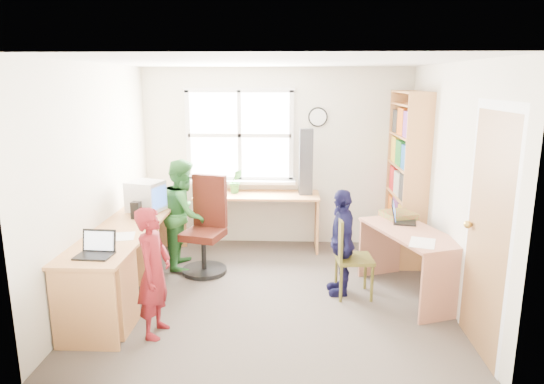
{
  "coord_description": "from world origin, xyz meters",
  "views": [
    {
      "loc": [
        0.22,
        -4.84,
        2.22
      ],
      "look_at": [
        0.0,
        0.25,
        1.05
      ],
      "focal_mm": 32.0,
      "sensor_mm": 36.0,
      "label": 1
    }
  ],
  "objects_px": {
    "laptop_right": "(400,217)",
    "crt_monitor": "(146,196)",
    "right_desk": "(410,249)",
    "laptop_left": "(96,250)",
    "l_desk": "(141,260)",
    "potted_plant": "(236,181)",
    "person_navy": "(342,242)",
    "cd_tower": "(306,162)",
    "person_red": "(154,272)",
    "person_green": "(184,213)",
    "wooden_chair": "(348,254)",
    "swivel_chair": "(206,231)",
    "bookshelf": "(406,180)"
  },
  "relations": [
    {
      "from": "crt_monitor",
      "to": "swivel_chair",
      "type": "bearing_deg",
      "value": 27.32
    },
    {
      "from": "l_desk",
      "to": "person_red",
      "type": "height_order",
      "value": "person_red"
    },
    {
      "from": "bookshelf",
      "to": "potted_plant",
      "type": "bearing_deg",
      "value": 172.8
    },
    {
      "from": "laptop_right",
      "to": "cd_tower",
      "type": "xyz_separation_m",
      "value": [
        -1.01,
        1.12,
        0.42
      ]
    },
    {
      "from": "bookshelf",
      "to": "laptop_left",
      "type": "bearing_deg",
      "value": -145.75
    },
    {
      "from": "right_desk",
      "to": "wooden_chair",
      "type": "xyz_separation_m",
      "value": [
        -0.64,
        -0.04,
        -0.05
      ]
    },
    {
      "from": "crt_monitor",
      "to": "potted_plant",
      "type": "bearing_deg",
      "value": 64.65
    },
    {
      "from": "right_desk",
      "to": "laptop_right",
      "type": "relative_size",
      "value": 3.63
    },
    {
      "from": "laptop_left",
      "to": "person_red",
      "type": "bearing_deg",
      "value": 6.93
    },
    {
      "from": "laptop_right",
      "to": "person_red",
      "type": "distance_m",
      "value": 2.7
    },
    {
      "from": "crt_monitor",
      "to": "laptop_right",
      "type": "height_order",
      "value": "crt_monitor"
    },
    {
      "from": "bookshelf",
      "to": "swivel_chair",
      "type": "height_order",
      "value": "bookshelf"
    },
    {
      "from": "l_desk",
      "to": "crt_monitor",
      "type": "bearing_deg",
      "value": 101.06
    },
    {
      "from": "potted_plant",
      "to": "laptop_right",
      "type": "bearing_deg",
      "value": -30.18
    },
    {
      "from": "laptop_left",
      "to": "crt_monitor",
      "type": "bearing_deg",
      "value": 93.0
    },
    {
      "from": "swivel_chair",
      "to": "person_green",
      "type": "relative_size",
      "value": 0.86
    },
    {
      "from": "person_green",
      "to": "cd_tower",
      "type": "bearing_deg",
      "value": -69.87
    },
    {
      "from": "cd_tower",
      "to": "potted_plant",
      "type": "bearing_deg",
      "value": 175.82
    },
    {
      "from": "laptop_left",
      "to": "potted_plant",
      "type": "relative_size",
      "value": 0.98
    },
    {
      "from": "crt_monitor",
      "to": "laptop_left",
      "type": "relative_size",
      "value": 1.4
    },
    {
      "from": "wooden_chair",
      "to": "cd_tower",
      "type": "bearing_deg",
      "value": 101.64
    },
    {
      "from": "person_green",
      "to": "swivel_chair",
      "type": "bearing_deg",
      "value": -123.46
    },
    {
      "from": "laptop_right",
      "to": "crt_monitor",
      "type": "bearing_deg",
      "value": 99.29
    },
    {
      "from": "crt_monitor",
      "to": "person_green",
      "type": "height_order",
      "value": "person_green"
    },
    {
      "from": "right_desk",
      "to": "swivel_chair",
      "type": "relative_size",
      "value": 1.19
    },
    {
      "from": "bookshelf",
      "to": "crt_monitor",
      "type": "relative_size",
      "value": 4.74
    },
    {
      "from": "swivel_chair",
      "to": "laptop_left",
      "type": "distance_m",
      "value": 1.7
    },
    {
      "from": "person_red",
      "to": "bookshelf",
      "type": "bearing_deg",
      "value": -45.52
    },
    {
      "from": "laptop_right",
      "to": "wooden_chair",
      "type": "bearing_deg",
      "value": 134.0
    },
    {
      "from": "laptop_left",
      "to": "laptop_right",
      "type": "distance_m",
      "value": 3.15
    },
    {
      "from": "laptop_right",
      "to": "person_red",
      "type": "xyz_separation_m",
      "value": [
        -2.39,
        -1.24,
        -0.18
      ]
    },
    {
      "from": "laptop_left",
      "to": "potted_plant",
      "type": "xyz_separation_m",
      "value": [
        0.94,
        2.4,
        0.11
      ]
    },
    {
      "from": "person_red",
      "to": "person_navy",
      "type": "bearing_deg",
      "value": -55.34
    },
    {
      "from": "l_desk",
      "to": "laptop_left",
      "type": "distance_m",
      "value": 0.76
    },
    {
      "from": "bookshelf",
      "to": "person_navy",
      "type": "bearing_deg",
      "value": -128.25
    },
    {
      "from": "potted_plant",
      "to": "swivel_chair",
      "type": "bearing_deg",
      "value": -106.42
    },
    {
      "from": "laptop_left",
      "to": "person_green",
      "type": "height_order",
      "value": "person_green"
    },
    {
      "from": "bookshelf",
      "to": "person_green",
      "type": "relative_size",
      "value": 1.59
    },
    {
      "from": "laptop_right",
      "to": "potted_plant",
      "type": "height_order",
      "value": "potted_plant"
    },
    {
      "from": "wooden_chair",
      "to": "cd_tower",
      "type": "height_order",
      "value": "cd_tower"
    },
    {
      "from": "laptop_left",
      "to": "person_green",
      "type": "bearing_deg",
      "value": 80.68
    },
    {
      "from": "cd_tower",
      "to": "person_red",
      "type": "bearing_deg",
      "value": -123.83
    },
    {
      "from": "crt_monitor",
      "to": "cd_tower",
      "type": "bearing_deg",
      "value": 45.49
    },
    {
      "from": "right_desk",
      "to": "cd_tower",
      "type": "distance_m",
      "value": 1.92
    },
    {
      "from": "laptop_right",
      "to": "person_red",
      "type": "height_order",
      "value": "person_red"
    },
    {
      "from": "wooden_chair",
      "to": "laptop_left",
      "type": "distance_m",
      "value": 2.47
    },
    {
      "from": "laptop_left",
      "to": "laptop_right",
      "type": "relative_size",
      "value": 0.85
    },
    {
      "from": "laptop_left",
      "to": "person_navy",
      "type": "distance_m",
      "value": 2.43
    },
    {
      "from": "l_desk",
      "to": "person_navy",
      "type": "relative_size",
      "value": 2.6
    },
    {
      "from": "right_desk",
      "to": "laptop_left",
      "type": "relative_size",
      "value": 4.27
    }
  ]
}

